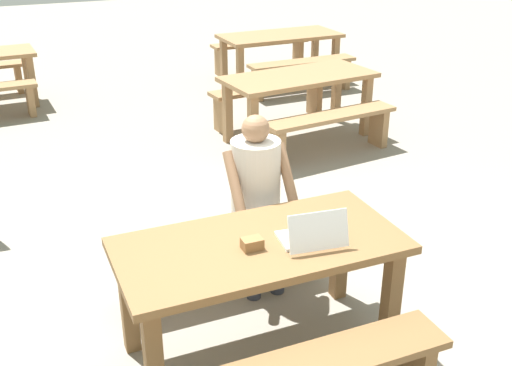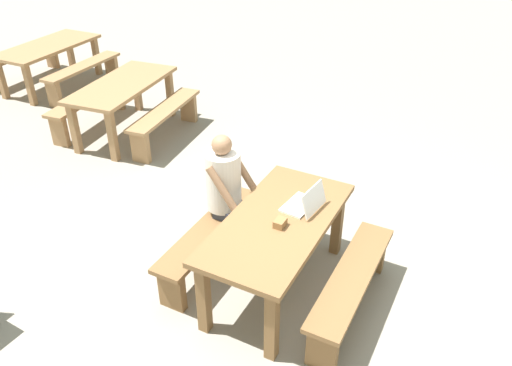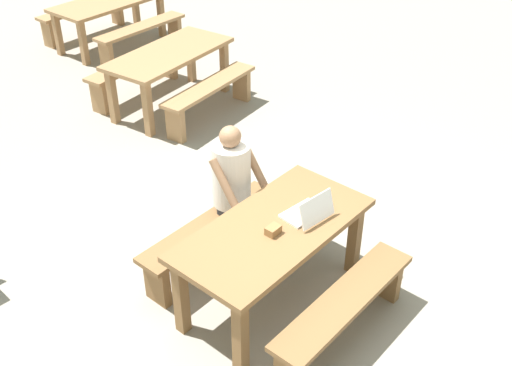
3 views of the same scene
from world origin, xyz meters
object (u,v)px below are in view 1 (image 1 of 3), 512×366
(picnic_table_front, at_px, (260,260))
(person_seated, at_px, (257,190))
(small_pouch, at_px, (252,244))
(laptop, at_px, (313,235))
(picnic_table_mid, at_px, (299,85))
(picnic_table_distant, at_px, (280,41))

(picnic_table_front, xyz_separation_m, person_seated, (0.27, 0.66, 0.11))
(small_pouch, bearing_deg, laptop, -13.17)
(picnic_table_front, relative_size, person_seated, 1.30)
(picnic_table_mid, relative_size, picnic_table_distant, 1.00)
(picnic_table_front, height_order, small_pouch, small_pouch)
(small_pouch, bearing_deg, picnic_table_distant, 63.55)
(picnic_table_front, distance_m, laptop, 0.35)
(laptop, xyz_separation_m, small_pouch, (-0.34, 0.08, -0.02))
(person_seated, relative_size, picnic_table_mid, 0.71)
(picnic_table_front, distance_m, person_seated, 0.72)
(small_pouch, bearing_deg, person_seated, 64.74)
(picnic_table_front, distance_m, picnic_table_distant, 6.20)
(picnic_table_front, bearing_deg, picnic_table_distant, 63.92)
(picnic_table_front, height_order, laptop, laptop)
(picnic_table_mid, distance_m, picnic_table_distant, 2.47)
(picnic_table_front, height_order, person_seated, person_seated)
(laptop, bearing_deg, picnic_table_distant, -106.74)
(picnic_table_front, height_order, picnic_table_distant, picnic_table_front)
(small_pouch, height_order, picnic_table_mid, small_pouch)
(picnic_table_mid, bearing_deg, picnic_table_distant, 63.25)
(small_pouch, distance_m, picnic_table_mid, 3.84)
(picnic_table_distant, bearing_deg, picnic_table_mid, -111.77)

